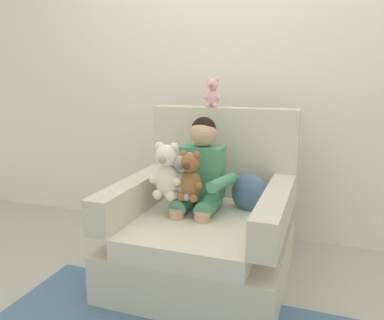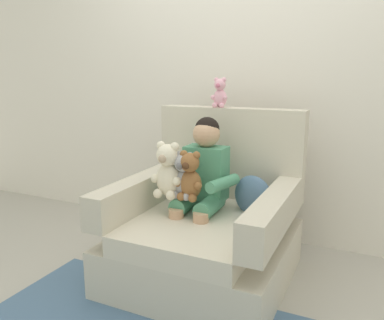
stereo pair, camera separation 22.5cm
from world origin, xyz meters
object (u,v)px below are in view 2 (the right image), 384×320
at_px(armchair, 208,228).
at_px(plush_grey, 184,177).
at_px(seated_child, 202,177).
at_px(plush_pink_on_backrest, 220,94).
at_px(plush_brown, 190,177).
at_px(plush_cream, 168,172).
at_px(throw_pillow, 253,196).

distance_m(armchair, plush_grey, 0.38).
distance_m(armchair, seated_child, 0.32).
distance_m(seated_child, plush_grey, 0.15).
distance_m(plush_grey, plush_pink_on_backrest, 0.67).
height_order(plush_brown, plush_grey, plush_brown).
distance_m(armchair, plush_pink_on_backrest, 0.90).
height_order(plush_cream, plush_pink_on_backrest, plush_pink_on_backrest).
distance_m(armchair, plush_cream, 0.44).
bearing_deg(plush_pink_on_backrest, seated_child, -80.50).
height_order(plush_grey, plush_pink_on_backrest, plush_pink_on_backrest).
xyz_separation_m(seated_child, plush_brown, (-0.01, -0.14, 0.03)).
bearing_deg(plush_pink_on_backrest, throw_pillow, -31.33).
xyz_separation_m(plush_cream, throw_pillow, (0.46, 0.26, -0.17)).
bearing_deg(armchair, throw_pillow, 29.84).
relative_size(plush_brown, plush_cream, 0.87).
bearing_deg(seated_child, plush_grey, -112.63).
xyz_separation_m(plush_pink_on_backrest, throw_pillow, (0.32, -0.24, -0.61)).
bearing_deg(plush_brown, throw_pillow, 21.47).
xyz_separation_m(seated_child, throw_pillow, (0.30, 0.10, -0.11)).
height_order(seated_child, plush_grey, seated_child).
distance_m(seated_child, plush_cream, 0.23).
height_order(seated_child, plush_cream, seated_child).
height_order(plush_brown, plush_cream, plush_cream).
bearing_deg(plush_brown, seated_child, 67.95).
bearing_deg(plush_grey, throw_pillow, 47.42).
xyz_separation_m(seated_child, plush_cream, (-0.16, -0.15, 0.05)).
xyz_separation_m(plush_cream, plush_pink_on_backrest, (0.13, 0.50, 0.44)).
height_order(plush_brown, plush_pink_on_backrest, plush_pink_on_backrest).
height_order(plush_pink_on_backrest, throw_pillow, plush_pink_on_backrest).
distance_m(plush_brown, throw_pillow, 0.43).
distance_m(plush_pink_on_backrest, throw_pillow, 0.73).
bearing_deg(throw_pillow, plush_brown, -141.89).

